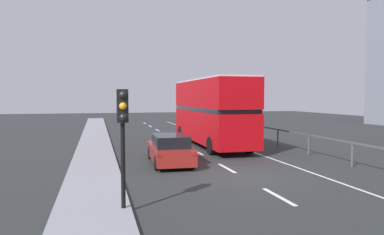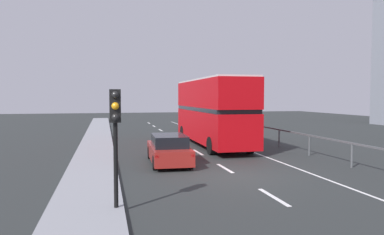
% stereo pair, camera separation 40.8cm
% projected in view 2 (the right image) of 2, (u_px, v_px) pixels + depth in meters
% --- Properties ---
extents(ground_plane, '(74.91, 120.00, 0.10)m').
position_uv_depth(ground_plane, '(236.00, 176.00, 14.82)').
color(ground_plane, '#292C2C').
extents(near_sidewalk_kerb, '(2.09, 80.00, 0.14)m').
position_uv_depth(near_sidewalk_kerb, '(90.00, 181.00, 13.47)').
color(near_sidewalk_kerb, gray).
rests_on(near_sidewalk_kerb, ground).
extents(lane_paint_markings, '(3.25, 46.00, 0.01)m').
position_uv_depth(lane_paint_markings, '(217.00, 145.00, 23.87)').
color(lane_paint_markings, silver).
rests_on(lane_paint_markings, ground).
extents(bridge_side_railing, '(0.10, 42.00, 1.14)m').
position_uv_depth(bridge_side_railing, '(267.00, 130.00, 24.81)').
color(bridge_side_railing, '#515558').
rests_on(bridge_side_railing, ground).
extents(double_decker_bus_red, '(2.62, 10.61, 4.33)m').
position_uv_depth(double_decker_bus_red, '(212.00, 110.00, 23.75)').
color(double_decker_bus_red, red).
rests_on(double_decker_bus_red, ground).
extents(hatchback_car_near, '(1.93, 4.45, 1.39)m').
position_uv_depth(hatchback_car_near, '(169.00, 150.00, 17.36)').
color(hatchback_car_near, maroon).
rests_on(hatchback_car_near, ground).
extents(traffic_signal_pole, '(0.30, 0.42, 3.25)m').
position_uv_depth(traffic_signal_pole, '(115.00, 119.00, 9.87)').
color(traffic_signal_pole, black).
rests_on(traffic_signal_pole, near_sidewalk_kerb).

